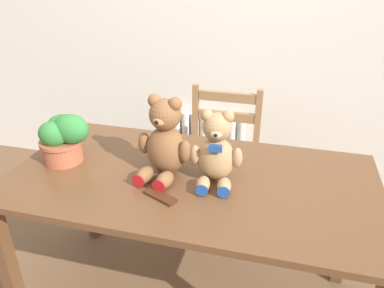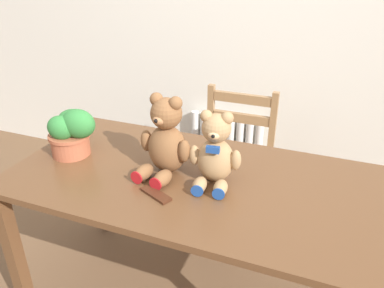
% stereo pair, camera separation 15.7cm
% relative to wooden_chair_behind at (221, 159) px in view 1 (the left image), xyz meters
% --- Properties ---
extents(wall_back, '(8.00, 0.04, 2.60)m').
position_rel_wooden_chair_behind_xyz_m(wall_back, '(0.00, 0.56, 0.84)').
color(wall_back, silver).
rests_on(wall_back, ground_plane).
extents(radiator, '(0.59, 0.10, 0.55)m').
position_rel_wooden_chair_behind_xyz_m(radiator, '(-0.19, 0.49, -0.22)').
color(radiator, white).
rests_on(radiator, ground_plane).
extents(dining_table, '(1.59, 0.82, 0.78)m').
position_rel_wooden_chair_behind_xyz_m(dining_table, '(0.00, -0.75, 0.22)').
color(dining_table, brown).
rests_on(dining_table, ground_plane).
extents(wooden_chair_behind, '(0.45, 0.42, 0.90)m').
position_rel_wooden_chair_behind_xyz_m(wooden_chair_behind, '(0.00, 0.00, 0.00)').
color(wooden_chair_behind, '#997047').
rests_on(wooden_chair_behind, ground_plane).
extents(teddy_bear_left, '(0.25, 0.27, 0.36)m').
position_rel_wooden_chair_behind_xyz_m(teddy_bear_left, '(-0.11, -0.75, 0.47)').
color(teddy_bear_left, brown).
rests_on(teddy_bear_left, dining_table).
extents(teddy_bear_right, '(0.22, 0.23, 0.32)m').
position_rel_wooden_chair_behind_xyz_m(teddy_bear_right, '(0.11, -0.75, 0.45)').
color(teddy_bear_right, tan).
rests_on(teddy_bear_right, dining_table).
extents(potted_plant, '(0.24, 0.23, 0.24)m').
position_rel_wooden_chair_behind_xyz_m(potted_plant, '(-0.60, -0.76, 0.44)').
color(potted_plant, '#B25B3D').
rests_on(potted_plant, dining_table).
extents(chocolate_bar, '(0.15, 0.10, 0.01)m').
position_rel_wooden_chair_behind_xyz_m(chocolate_bar, '(-0.08, -0.94, 0.32)').
color(chocolate_bar, '#472314').
rests_on(chocolate_bar, dining_table).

